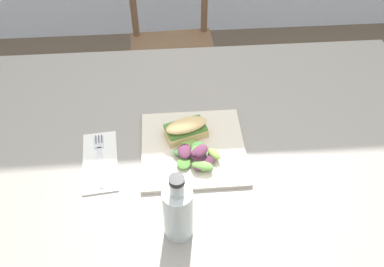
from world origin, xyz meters
name	(u,v)px	position (x,y,z in m)	size (l,w,h in m)	color
ground_plane	(213,260)	(0.00, 0.00, 0.00)	(9.09, 9.09, 0.00)	brown
dining_table	(208,169)	(-0.04, -0.02, 0.63)	(1.37, 0.93, 0.74)	gray
chair_wooden_far	(173,49)	(-0.11, 0.87, 0.45)	(0.42, 0.42, 0.87)	brown
plate_lunch	(193,148)	(-0.09, -0.04, 0.74)	(0.28, 0.28, 0.01)	beige
sandwich_half_front	(186,128)	(-0.10, 0.00, 0.78)	(0.13, 0.09, 0.06)	#DBB270
salad_mixed_greens	(197,154)	(-0.08, -0.08, 0.77)	(0.13, 0.14, 0.04)	#3D7033
napkin_folded	(100,161)	(-0.34, -0.07, 0.74)	(0.09, 0.21, 0.00)	silver
fork_on_napkin	(100,156)	(-0.34, -0.05, 0.75)	(0.04, 0.19, 0.00)	silver
bottle_cold_brew	(178,214)	(-0.14, -0.29, 0.81)	(0.07, 0.07, 0.20)	#472819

